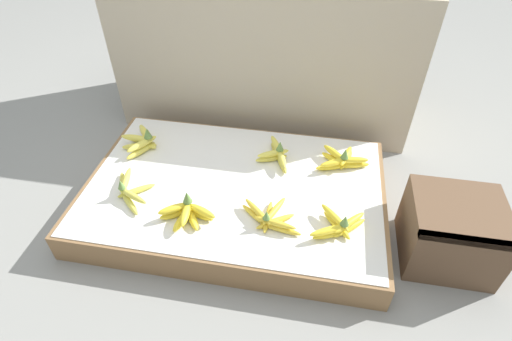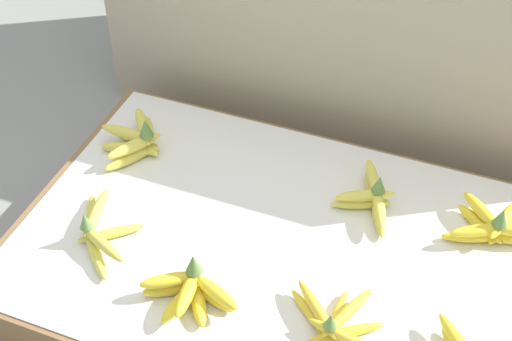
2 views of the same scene
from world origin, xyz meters
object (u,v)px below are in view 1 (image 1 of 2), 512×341
Objects in this scene: wooden_crate at (451,232)px; banana_bunch_middle_left at (143,141)px; banana_bunch_front_midleft at (187,213)px; banana_bunch_middle_right at (342,160)px; banana_bunch_front_left at (129,190)px; banana_bunch_front_right at (339,226)px; banana_bunch_middle_midright at (277,154)px; banana_bunch_front_midright at (269,218)px.

wooden_crate is 1.34× the size of banana_bunch_middle_left.
banana_bunch_front_midleft reaches higher than banana_bunch_middle_right.
banana_bunch_front_right is (0.81, -0.04, 0.00)m from banana_bunch_front_left.
wooden_crate is at bearing -12.25° from banana_bunch_middle_left.
wooden_crate is at bearing 1.07° from banana_bunch_front_left.
banana_bunch_middle_left is (-0.32, 0.38, -0.00)m from banana_bunch_front_midleft.
banana_bunch_middle_right is at bearing 142.50° from wooden_crate.
banana_bunch_front_midleft is 0.48m from banana_bunch_middle_midright.
banana_bunch_front_right is at bearing -170.75° from wooden_crate.
banana_bunch_front_left is 1.05× the size of banana_bunch_middle_midright.
banana_bunch_middle_left is (-0.62, 0.34, 0.01)m from banana_bunch_front_midright.
wooden_crate is 0.40m from banana_bunch_front_right.
banana_bunch_middle_right reaches higher than banana_bunch_front_right.
wooden_crate reaches higher than banana_bunch_middle_left.
banana_bunch_front_midleft is 0.50m from banana_bunch_middle_left.
banana_bunch_front_midleft is at bearing -124.78° from banana_bunch_middle_midright.
banana_bunch_front_right is at bearing -52.85° from banana_bunch_middle_midright.
wooden_crate is 1.37× the size of banana_bunch_front_left.
banana_bunch_middle_left is 0.87m from banana_bunch_middle_right.
banana_bunch_middle_midright is (-0.27, 0.36, 0.00)m from banana_bunch_front_right.
banana_bunch_middle_left reaches higher than banana_bunch_middle_midright.
banana_bunch_front_midleft is 0.97× the size of banana_bunch_middle_right.
banana_bunch_front_left is 0.98× the size of banana_bunch_middle_left.
wooden_crate is at bearing 6.22° from banana_bunch_front_midleft.
banana_bunch_front_midright is at bearing -174.05° from wooden_crate.
banana_bunch_front_right is (-0.40, -0.06, 0.03)m from wooden_crate.
wooden_crate is 0.73m from banana_bunch_middle_midright.
banana_bunch_middle_left is at bearing -178.25° from banana_bunch_middle_right.
banana_bunch_middle_left is (-0.87, 0.34, 0.00)m from banana_bunch_front_right.
banana_bunch_middle_left is at bearing 151.19° from banana_bunch_front_midright.
banana_bunch_front_right is 0.45m from banana_bunch_middle_midright.
banana_bunch_front_midleft is at bearing -143.60° from banana_bunch_middle_right.
banana_bunch_middle_midright is (0.27, 0.39, -0.00)m from banana_bunch_front_midleft.
banana_bunch_middle_right is (0.81, 0.32, 0.01)m from banana_bunch_front_left.
banana_bunch_middle_right is at bearing 36.40° from banana_bunch_front_midleft.
banana_bunch_middle_right is at bearing 55.69° from banana_bunch_front_midright.
banana_bunch_front_left is at bearing -149.56° from banana_bunch_middle_midright.
banana_bunch_middle_right is (0.55, 0.40, -0.00)m from banana_bunch_front_midleft.
banana_bunch_front_right is 0.88× the size of banana_bunch_middle_left.
wooden_crate is 1.43× the size of banana_bunch_middle_midright.
banana_bunch_front_midleft is (-0.94, -0.10, 0.03)m from wooden_crate.
banana_bunch_front_midleft reaches higher than banana_bunch_front_right.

